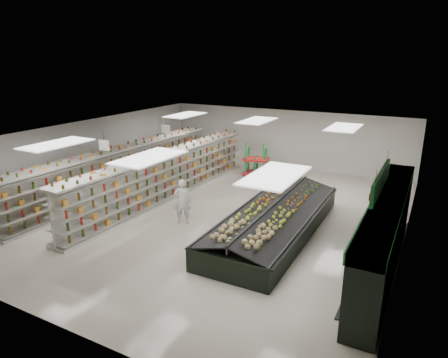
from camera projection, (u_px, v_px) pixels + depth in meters
The scene contains 16 objects.
floor at pixel (216, 212), 16.20m from camera, with size 16.00×16.00×0.00m, color beige.
ceiling at pixel (215, 134), 15.26m from camera, with size 14.00×16.00×0.02m, color white.
wall_back at pixel (285, 139), 22.47m from camera, with size 14.00×0.02×3.20m, color silver.
wall_front at pixel (42, 262), 8.99m from camera, with size 14.00×0.02×3.20m, color silver.
wall_left at pixel (87, 154), 18.88m from camera, with size 0.02×16.00×3.20m, color silver.
wall_right at pixel (409, 203), 12.58m from camera, with size 0.02×16.00×3.20m, color silver.
produce_wall_case at pixel (385, 228), 11.63m from camera, with size 0.93×8.00×2.20m.
aisle_sign_near at pixel (104, 145), 15.42m from camera, with size 0.52×0.06×0.75m.
aisle_sign_far at pixel (166, 129), 18.79m from camera, with size 0.52×0.06×0.75m.
hortifruti_banner at pixel (380, 181), 11.35m from camera, with size 0.12×3.20×0.95m.
gondola_left at pixel (122, 172), 18.27m from camera, with size 1.43×12.13×2.10m.
gondola_center at pixel (168, 177), 17.57m from camera, with size 1.36×11.96×2.07m.
produce_island at pixel (274, 219), 14.15m from camera, with size 2.81×7.57×1.13m.
soda_endcap at pixel (256, 161), 20.90m from camera, with size 1.46×1.15×1.66m.
shopper_main at pixel (182, 201), 14.88m from camera, with size 0.63×0.42×1.74m, color white.
shopper_background at pixel (187, 158), 21.56m from camera, with size 0.76×0.47×1.56m, color tan.
Camera 1 is at (7.41, -13.15, 6.06)m, focal length 32.00 mm.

